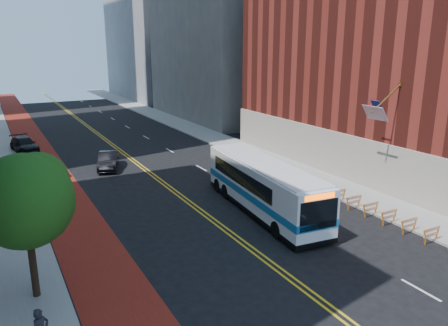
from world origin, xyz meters
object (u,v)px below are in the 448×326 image
car_a (50,166)px  car_c (24,145)px  car_b (108,161)px  transit_bus (263,186)px  street_tree (26,197)px

car_a → car_c: (-1.28, 10.17, 0.02)m
car_a → car_b: (5.03, -0.77, 0.02)m
transit_bus → car_a: transit_bus is taller
transit_bus → car_a: (-11.74, 16.67, -1.09)m
car_c → transit_bus: bearing=-71.4°
transit_bus → street_tree: bearing=-159.3°
car_b → car_c: bearing=138.8°
transit_bus → car_a: size_ratio=2.92×
car_a → car_b: 5.09m
street_tree → car_c: size_ratio=1.24×
street_tree → car_b: 22.05m
car_b → car_a: bearing=-170.0°
transit_bus → car_a: 20.41m
street_tree → transit_bus: bearing=15.2°
street_tree → car_a: bearing=80.9°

